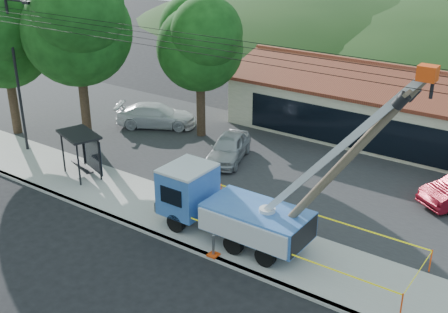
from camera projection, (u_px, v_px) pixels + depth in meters
ground at (143, 268)px, 22.50m from camera, size 120.00×120.00×0.00m
curb at (177, 243)px, 24.05m from camera, size 60.00×0.25×0.15m
sidewalk at (203, 225)px, 25.48m from camera, size 60.00×4.00×0.15m
parking_lot at (289, 167)px, 31.49m from camera, size 60.00×12.00×0.10m
strip_mall at (411, 112)px, 34.64m from camera, size 22.50×8.53×4.67m
streetlight at (17, 65)px, 31.49m from camera, size 2.13×0.22×9.00m
tree_west_near at (76, 21)px, 31.92m from camera, size 7.56×6.72×10.80m
tree_west_far at (3, 33)px, 33.83m from camera, size 6.84×6.08×9.48m
tree_lot at (200, 40)px, 33.54m from camera, size 6.30×5.60×8.94m
hill_west at (351, 27)px, 71.76m from camera, size 78.40×56.00×28.00m
utility_truck at (230, 206)px, 23.86m from camera, size 11.06×3.69×8.68m
leaning_pole at (344, 162)px, 20.26m from camera, size 6.07×1.86×8.63m
bus_shelter at (83, 144)px, 29.61m from camera, size 2.87×2.26×2.42m
caution_tape at (296, 235)px, 23.14m from camera, size 10.10×3.41×0.99m
car_silver at (229, 161)px, 32.29m from camera, size 3.10×4.78×1.51m
car_white at (157, 128)px, 37.48m from camera, size 5.65×4.45×1.53m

